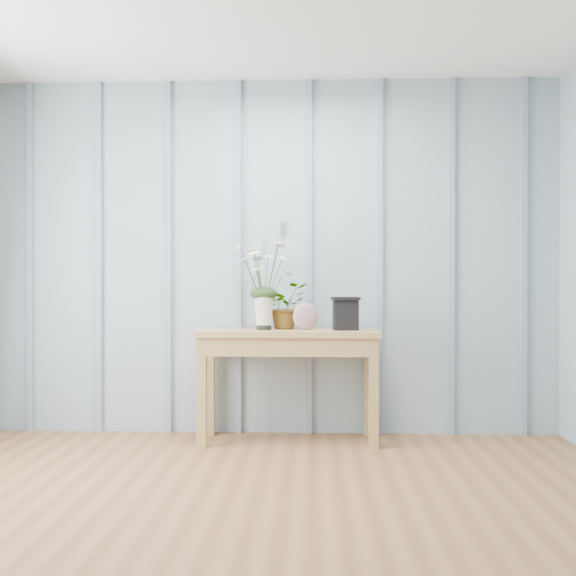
{
  "coord_description": "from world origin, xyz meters",
  "views": [
    {
      "loc": [
        0.28,
        -2.51,
        1.06
      ],
      "look_at": [
        0.11,
        1.94,
        1.03
      ],
      "focal_mm": 42.0,
      "sensor_mm": 36.0,
      "label": 1
    }
  ],
  "objects_px": {
    "felt_disc_vessel": "(305,316)",
    "daisy_vase": "(264,272)",
    "sideboard": "(288,347)",
    "carved_box": "(346,313)"
  },
  "relations": [
    {
      "from": "felt_disc_vessel",
      "to": "daisy_vase",
      "type": "bearing_deg",
      "value": 154.71
    },
    {
      "from": "sideboard",
      "to": "carved_box",
      "type": "height_order",
      "value": "carved_box"
    },
    {
      "from": "daisy_vase",
      "to": "carved_box",
      "type": "relative_size",
      "value": 2.82
    },
    {
      "from": "sideboard",
      "to": "carved_box",
      "type": "relative_size",
      "value": 5.44
    },
    {
      "from": "carved_box",
      "to": "felt_disc_vessel",
      "type": "bearing_deg",
      "value": 178.44
    },
    {
      "from": "felt_disc_vessel",
      "to": "carved_box",
      "type": "bearing_deg",
      "value": -28.0
    },
    {
      "from": "daisy_vase",
      "to": "carved_box",
      "type": "bearing_deg",
      "value": -0.18
    },
    {
      "from": "felt_disc_vessel",
      "to": "carved_box",
      "type": "height_order",
      "value": "carved_box"
    },
    {
      "from": "daisy_vase",
      "to": "felt_disc_vessel",
      "type": "xyz_separation_m",
      "value": [
        0.28,
        0.01,
        -0.3
      ]
    },
    {
      "from": "daisy_vase",
      "to": "carved_box",
      "type": "height_order",
      "value": "daisy_vase"
    }
  ]
}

